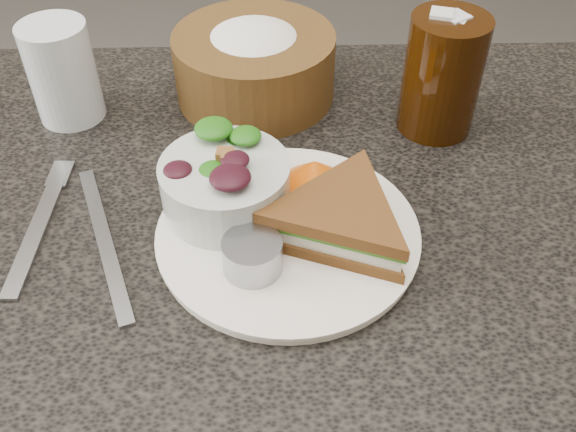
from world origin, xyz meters
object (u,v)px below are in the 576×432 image
(salad_bowl, at_px, (225,178))
(dressing_ramekin, at_px, (252,255))
(dinner_plate, at_px, (288,234))
(water_glass, at_px, (62,72))
(cola_glass, at_px, (443,70))
(sandwich, at_px, (341,219))
(dining_table, at_px, (261,409))
(bread_basket, at_px, (254,55))

(salad_bowl, xyz_separation_m, dressing_ramekin, (0.03, -0.08, -0.02))
(dinner_plate, relative_size, water_glass, 2.16)
(cola_glass, bearing_deg, dinner_plate, -133.89)
(sandwich, bearing_deg, salad_bowl, 178.28)
(sandwich, bearing_deg, dressing_ramekin, -134.07)
(dining_table, xyz_separation_m, cola_glass, (0.22, 0.16, 0.45))
(dining_table, distance_m, bread_basket, 0.49)
(salad_bowl, bearing_deg, dinner_plate, -31.04)
(dinner_plate, height_order, salad_bowl, salad_bowl)
(dinner_plate, relative_size, cola_glass, 1.70)
(salad_bowl, xyz_separation_m, cola_glass, (0.24, 0.15, 0.03))
(dinner_plate, height_order, bread_basket, bread_basket)
(dining_table, relative_size, salad_bowl, 7.84)
(dining_table, xyz_separation_m, salad_bowl, (-0.02, 0.01, 0.42))
(salad_bowl, distance_m, water_glass, 0.27)
(salad_bowl, bearing_deg, cola_glass, 31.91)
(dressing_ramekin, bearing_deg, bread_basket, 90.34)
(bread_basket, bearing_deg, cola_glass, -18.52)
(salad_bowl, height_order, dressing_ramekin, salad_bowl)
(salad_bowl, bearing_deg, sandwich, -22.39)
(bread_basket, bearing_deg, dinner_plate, -82.21)
(dining_table, distance_m, dressing_ramekin, 0.41)
(salad_bowl, relative_size, cola_glass, 0.86)
(cola_glass, distance_m, water_glass, 0.43)
(dinner_plate, height_order, dressing_ramekin, dressing_ramekin)
(bread_basket, relative_size, cola_glass, 1.32)
(dressing_ramekin, height_order, bread_basket, bread_basket)
(bread_basket, xyz_separation_m, water_glass, (-0.22, -0.04, 0.00))
(dinner_plate, distance_m, water_glass, 0.34)
(bread_basket, xyz_separation_m, cola_glass, (0.21, -0.07, 0.02))
(dining_table, height_order, bread_basket, bread_basket)
(sandwich, xyz_separation_m, cola_glass, (0.13, 0.19, 0.04))
(dining_table, relative_size, cola_glass, 6.74)
(dressing_ramekin, height_order, cola_glass, cola_glass)
(sandwich, distance_m, salad_bowl, 0.12)
(salad_bowl, bearing_deg, dressing_ramekin, -72.04)
(sandwich, relative_size, water_glass, 1.41)
(cola_glass, bearing_deg, dining_table, -143.99)
(dressing_ramekin, height_order, water_glass, water_glass)
(dining_table, distance_m, water_glass, 0.52)
(dinner_plate, bearing_deg, dressing_ramekin, -124.81)
(sandwich, relative_size, cola_glass, 1.12)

